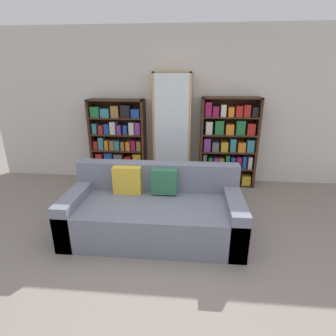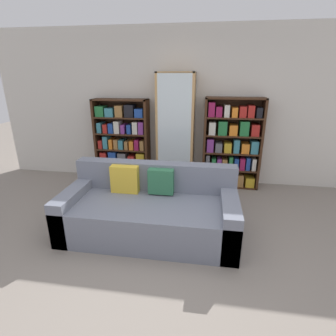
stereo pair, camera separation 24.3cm
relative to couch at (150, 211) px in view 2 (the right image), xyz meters
The scene contains 7 objects.
ground_plane 0.78m from the couch, 73.59° to the right, with size 16.00×16.00×0.00m, color gray.
wall_back 2.18m from the couch, 83.83° to the left, with size 6.96×0.06×2.70m.
couch is the anchor object (origin of this frame).
bookshelf_left 1.96m from the couch, 117.75° to the left, with size 0.99×0.32×1.51m.
display_cabinet 1.81m from the couch, 86.48° to the left, with size 0.64×0.36×1.96m.
bookshelf_right 2.06m from the couch, 57.20° to the left, with size 0.99×0.32×1.56m.
wine_bottle 0.99m from the couch, 53.77° to the left, with size 0.07×0.07×0.34m.
Camera 2 is at (0.46, -2.15, 1.92)m, focal length 28.00 mm.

